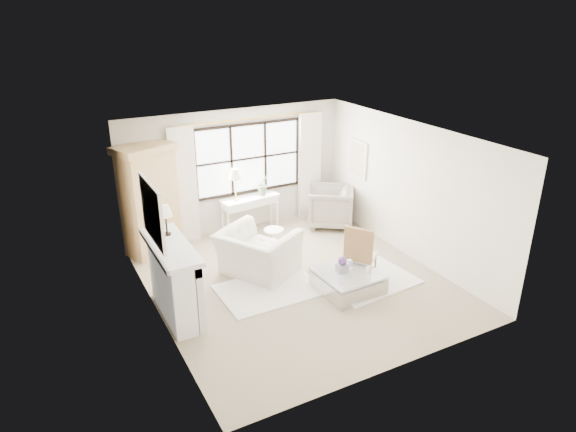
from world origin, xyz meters
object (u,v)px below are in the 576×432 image
object	(u,v)px
armoire	(149,199)
coffee_table	(348,282)
console_table	(250,214)
club_armchair	(258,253)

from	to	relation	value
armoire	coffee_table	world-z (taller)	armoire
armoire	console_table	bearing A→B (deg)	-20.73
armoire	console_table	distance (m)	2.29
console_table	club_armchair	world-z (taller)	club_armchair
console_table	club_armchair	distance (m)	2.01
armoire	console_table	xyz separation A→B (m)	(2.17, 0.03, -0.74)
armoire	console_table	size ratio (longest dim) A/B	1.67
coffee_table	club_armchair	bearing A→B (deg)	128.53
club_armchair	coffee_table	distance (m)	1.75
console_table	armoire	bearing A→B (deg)	173.94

